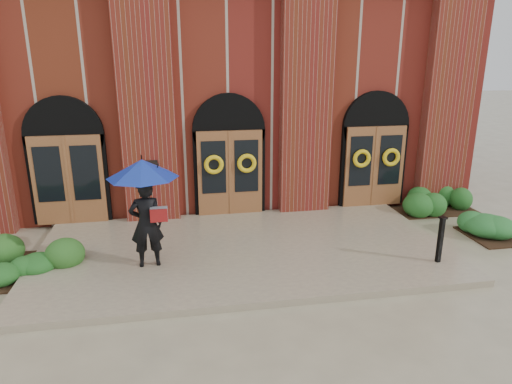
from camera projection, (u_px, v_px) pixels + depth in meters
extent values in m
plane|color=tan|center=(244.00, 255.00, 11.22)|extent=(90.00, 90.00, 0.00)
cube|color=#9C9071|center=(244.00, 250.00, 11.34)|extent=(10.00, 5.30, 0.15)
cube|color=maroon|center=(211.00, 85.00, 18.58)|extent=(16.00, 12.00, 7.00)
cube|color=black|center=(151.00, 170.00, 12.69)|extent=(0.40, 0.05, 0.55)
cube|color=maroon|center=(147.00, 102.00, 12.39)|extent=(1.50, 0.45, 7.00)
cube|color=maroon|center=(306.00, 99.00, 13.15)|extent=(1.50, 0.45, 7.00)
cube|color=maroon|center=(448.00, 96.00, 13.91)|extent=(1.50, 0.45, 7.00)
cube|color=#995732|center=(69.00, 180.00, 12.61)|extent=(1.90, 0.10, 2.50)
cylinder|color=black|center=(64.00, 135.00, 12.37)|extent=(2.10, 0.22, 2.10)
cube|color=#995732|center=(230.00, 173.00, 13.37)|extent=(1.90, 0.10, 2.50)
cylinder|color=black|center=(229.00, 130.00, 13.13)|extent=(2.10, 0.22, 2.10)
cube|color=#995732|center=(374.00, 167.00, 14.13)|extent=(1.90, 0.10, 2.50)
cylinder|color=black|center=(375.00, 126.00, 13.89)|extent=(2.10, 0.22, 2.10)
torus|color=yellow|center=(214.00, 165.00, 13.08)|extent=(0.57, 0.13, 0.57)
torus|color=yellow|center=(247.00, 163.00, 13.25)|extent=(0.57, 0.13, 0.57)
torus|color=yellow|center=(362.00, 159.00, 13.84)|extent=(0.57, 0.13, 0.57)
torus|color=yellow|center=(391.00, 157.00, 14.01)|extent=(0.57, 0.13, 0.57)
imported|color=black|center=(146.00, 224.00, 10.09)|extent=(0.77, 0.54, 2.00)
cone|color=navy|center=(142.00, 169.00, 9.72)|extent=(1.68, 1.68, 0.40)
cylinder|color=black|center=(146.00, 193.00, 9.84)|extent=(0.02, 0.02, 0.66)
cube|color=#959699|center=(159.00, 214.00, 9.91)|extent=(0.39, 0.22, 0.29)
cube|color=maroon|center=(159.00, 216.00, 9.81)|extent=(0.37, 0.06, 0.29)
cube|color=black|center=(440.00, 240.00, 10.39)|extent=(0.11, 0.11, 1.06)
cube|color=black|center=(443.00, 218.00, 10.23)|extent=(0.17, 0.17, 0.04)
ellipsoid|color=#25541C|center=(23.00, 250.00, 10.72)|extent=(2.65, 1.06, 0.68)
ellipsoid|color=#1F531D|center=(430.00, 201.00, 14.24)|extent=(2.67, 1.07, 0.69)
ellipsoid|color=#1D4F1B|center=(16.00, 271.00, 9.94)|extent=(1.23, 1.06, 0.44)
ellipsoid|color=#225E27|center=(500.00, 226.00, 12.32)|extent=(1.57, 1.35, 0.56)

